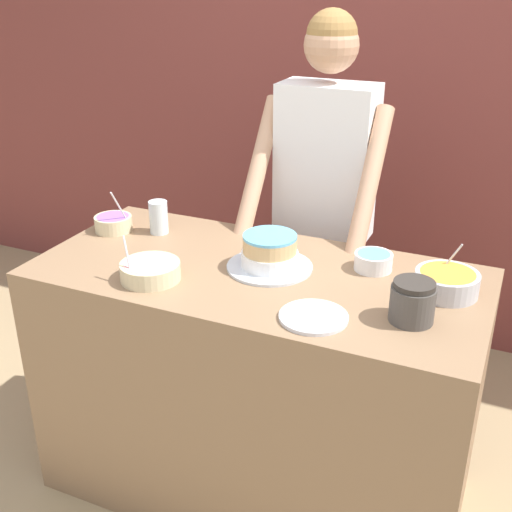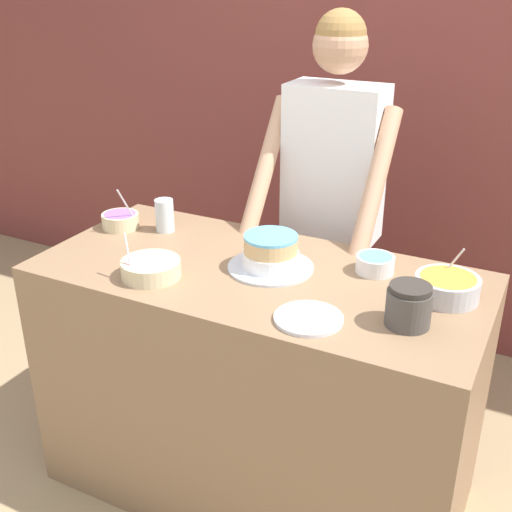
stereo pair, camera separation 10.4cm
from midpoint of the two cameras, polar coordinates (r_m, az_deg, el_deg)
wall_back at (r=3.43m, az=12.49°, el=13.47°), size 10.00×0.05×2.60m
counter at (r=2.46m, az=1.38°, el=-11.44°), size 1.56×0.73×0.96m
person_baker at (r=2.70m, az=7.88°, el=6.20°), size 0.53×0.49×1.78m
cake at (r=2.21m, az=2.66°, el=0.17°), size 0.30×0.30×0.13m
frosting_bowl_pink at (r=2.18m, az=-8.00°, el=-1.05°), size 0.20×0.20×0.16m
frosting_bowl_purple at (r=2.62m, az=-10.85°, el=3.16°), size 0.15×0.15×0.18m
frosting_bowl_blue at (r=2.24m, az=11.85°, el=-0.64°), size 0.13×0.13×0.06m
frosting_bowl_orange at (r=2.12m, az=17.97°, el=-2.62°), size 0.20×0.20×0.15m
drinking_glass at (r=2.55m, az=-6.98°, el=3.59°), size 0.07×0.07×0.13m
ceramic_plate at (r=1.93m, az=6.24°, el=-5.56°), size 0.21×0.21×0.01m
stoneware_jar at (r=1.93m, az=14.93°, el=-4.31°), size 0.13×0.13×0.13m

